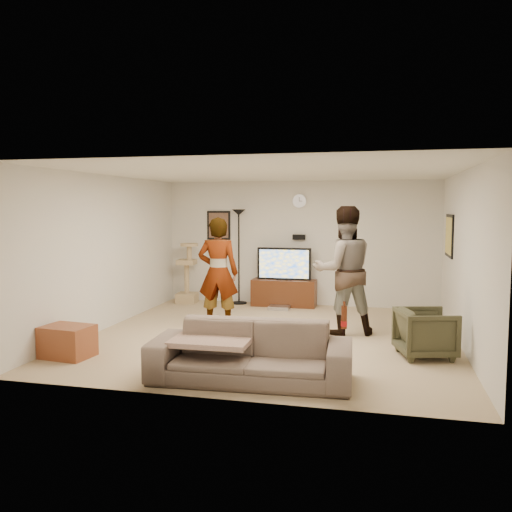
% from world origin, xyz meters
% --- Properties ---
extents(floor, '(5.50, 5.50, 0.02)m').
position_xyz_m(floor, '(0.00, 0.00, -0.01)').
color(floor, tan).
rests_on(floor, ground).
extents(ceiling, '(5.50, 5.50, 0.02)m').
position_xyz_m(ceiling, '(0.00, 0.00, 2.51)').
color(ceiling, silver).
rests_on(ceiling, wall_back).
extents(wall_back, '(5.50, 0.04, 2.50)m').
position_xyz_m(wall_back, '(0.00, 2.75, 1.25)').
color(wall_back, silver).
rests_on(wall_back, floor).
extents(wall_front, '(5.50, 0.04, 2.50)m').
position_xyz_m(wall_front, '(0.00, -2.75, 1.25)').
color(wall_front, silver).
rests_on(wall_front, floor).
extents(wall_left, '(0.04, 5.50, 2.50)m').
position_xyz_m(wall_left, '(-2.75, 0.00, 1.25)').
color(wall_left, silver).
rests_on(wall_left, floor).
extents(wall_right, '(0.04, 5.50, 2.50)m').
position_xyz_m(wall_right, '(2.75, 0.00, 1.25)').
color(wall_right, silver).
rests_on(wall_right, floor).
extents(wall_clock, '(0.26, 0.04, 0.26)m').
position_xyz_m(wall_clock, '(0.00, 2.72, 2.10)').
color(wall_clock, silver).
rests_on(wall_clock, wall_back).
extents(wall_speaker, '(0.25, 0.10, 0.10)m').
position_xyz_m(wall_speaker, '(0.00, 2.69, 1.38)').
color(wall_speaker, black).
rests_on(wall_speaker, wall_back).
extents(picture_back, '(0.42, 0.03, 0.52)m').
position_xyz_m(picture_back, '(-1.70, 2.73, 1.60)').
color(picture_back, brown).
rests_on(picture_back, wall_back).
extents(picture_right, '(0.03, 0.78, 0.62)m').
position_xyz_m(picture_right, '(2.73, 1.60, 1.50)').
color(picture_right, '#D6C15A').
rests_on(picture_right, wall_right).
extents(tv_stand, '(1.28, 0.45, 0.53)m').
position_xyz_m(tv_stand, '(-0.27, 2.50, 0.27)').
color(tv_stand, '#411F0F').
rests_on(tv_stand, floor).
extents(console_box, '(0.40, 0.30, 0.07)m').
position_xyz_m(console_box, '(-0.29, 2.11, 0.04)').
color(console_box, '#B2B2BD').
rests_on(console_box, floor).
extents(tv, '(1.08, 0.08, 0.64)m').
position_xyz_m(tv, '(-0.27, 2.50, 0.85)').
color(tv, black).
rests_on(tv, tv_stand).
extents(tv_screen, '(0.99, 0.01, 0.56)m').
position_xyz_m(tv_screen, '(-0.27, 2.46, 0.85)').
color(tv_screen, yellow).
rests_on(tv_screen, tv).
extents(floor_lamp, '(0.32, 0.32, 1.93)m').
position_xyz_m(floor_lamp, '(-1.22, 2.55, 0.97)').
color(floor_lamp, black).
rests_on(floor_lamp, floor).
extents(cat_tree, '(0.43, 0.43, 1.25)m').
position_xyz_m(cat_tree, '(-2.30, 2.41, 0.62)').
color(cat_tree, tan).
rests_on(cat_tree, floor).
extents(person_left, '(0.71, 0.51, 1.82)m').
position_xyz_m(person_left, '(-0.98, 0.38, 0.91)').
color(person_left, '#9D9D9E').
rests_on(person_left, floor).
extents(person_right, '(1.17, 1.05, 2.00)m').
position_xyz_m(person_right, '(1.06, 0.42, 1.00)').
color(person_right, '#3B5D7C').
rests_on(person_right, floor).
extents(sofa, '(2.33, 1.01, 0.67)m').
position_xyz_m(sofa, '(0.19, -2.11, 0.33)').
color(sofa, '#6B5B50').
rests_on(sofa, floor).
extents(throw_blanket, '(0.91, 0.72, 0.06)m').
position_xyz_m(throw_blanket, '(-0.26, -2.11, 0.45)').
color(throw_blanket, tan).
rests_on(throw_blanket, sofa).
extents(beer_bottle, '(0.06, 0.06, 0.25)m').
position_xyz_m(beer_bottle, '(1.24, -2.11, 0.79)').
color(beer_bottle, '#58220D').
rests_on(beer_bottle, sofa).
extents(armchair, '(0.86, 0.85, 0.64)m').
position_xyz_m(armchair, '(2.21, -0.64, 0.32)').
color(armchair, '#373724').
rests_on(armchair, floor).
extents(side_table, '(0.68, 0.54, 0.42)m').
position_xyz_m(side_table, '(-2.40, -1.74, 0.21)').
color(side_table, brown).
rests_on(side_table, floor).
extents(toy_ball, '(0.07, 0.07, 0.07)m').
position_xyz_m(toy_ball, '(-1.38, 0.14, 0.04)').
color(toy_ball, '#1A9E7C').
rests_on(toy_ball, floor).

